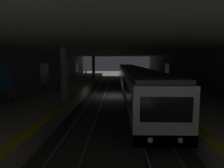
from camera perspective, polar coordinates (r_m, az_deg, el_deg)
ground_plane at (r=25.10m, az=1.13°, el=-3.48°), size 120.00×120.00×0.00m
track_left at (r=25.18m, az=6.15°, el=-3.30°), size 60.00×1.53×0.16m
track_right at (r=25.19m, az=-3.88°, el=-3.27°), size 60.00×1.53×0.16m
platform_left at (r=25.84m, az=15.83°, el=-2.26°), size 60.00×5.30×1.06m
platform_right at (r=25.88m, az=-13.53°, el=-2.18°), size 60.00×5.30×1.06m
wall_left at (r=26.46m, az=22.09°, el=2.67°), size 60.00×0.56×5.60m
wall_right at (r=26.58m, az=-19.70°, el=2.79°), size 60.00×0.56×5.60m
ceiling_slab at (r=24.74m, az=1.16°, el=9.86°), size 60.00×19.40×0.40m
pillar_near at (r=16.94m, az=-13.84°, el=2.70°), size 0.56×0.56×4.55m
pillar_far at (r=37.76m, az=-5.42°, el=5.02°), size 0.56×0.56×4.55m
metro_train at (r=27.20m, az=5.80°, el=1.59°), size 37.72×2.83×3.49m
bench_left_mid at (r=17.87m, az=29.61°, el=-3.45°), size 1.70×0.47×0.86m
bench_left_far at (r=24.32m, az=21.67°, el=-0.54°), size 1.70×0.47×0.86m
bench_right_mid at (r=18.44m, az=-26.57°, el=-2.98°), size 1.70×0.47×0.86m
bench_right_far at (r=25.17m, az=-18.69°, el=-0.18°), size 1.70×0.47×0.86m
person_waiting_near at (r=24.70m, az=18.33°, el=0.41°), size 0.60×0.22×1.54m
person_walking_mid at (r=39.05m, az=-7.61°, el=2.97°), size 0.60×0.22×1.59m
person_standing_far at (r=23.04m, az=-15.23°, el=0.18°), size 0.60×0.22×1.61m
person_boarding at (r=29.53m, az=-14.77°, el=1.69°), size 0.60×0.23×1.68m
suitcase_rolling at (r=23.15m, az=20.73°, el=-1.26°), size 0.41×0.21×1.01m
backpack_on_floor at (r=23.58m, az=-13.31°, el=-1.25°), size 0.30×0.20×0.40m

